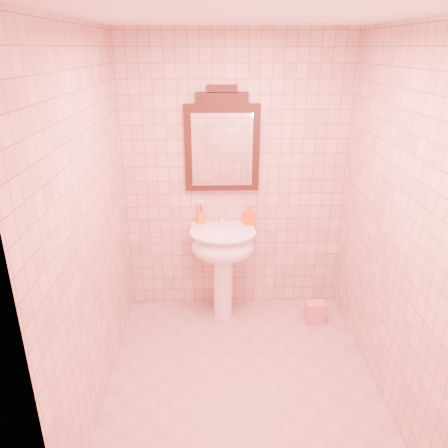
{
  "coord_description": "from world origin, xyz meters",
  "views": [
    {
      "loc": [
        -0.21,
        -2.62,
        2.34
      ],
      "look_at": [
        -0.12,
        0.55,
        1.06
      ],
      "focal_mm": 35.0,
      "sensor_mm": 36.0,
      "label": 1
    }
  ],
  "objects_px": {
    "toothbrush_cup": "(201,218)",
    "towel": "(315,312)",
    "soap_dispenser": "(249,215)",
    "pedestal_sink": "(223,252)",
    "mirror": "(222,144)"
  },
  "relations": [
    {
      "from": "toothbrush_cup",
      "to": "soap_dispenser",
      "type": "height_order",
      "value": "toothbrush_cup"
    },
    {
      "from": "mirror",
      "to": "toothbrush_cup",
      "type": "relative_size",
      "value": 4.54
    },
    {
      "from": "soap_dispenser",
      "to": "towel",
      "type": "bearing_deg",
      "value": -46.74
    },
    {
      "from": "pedestal_sink",
      "to": "towel",
      "type": "bearing_deg",
      "value": -9.34
    },
    {
      "from": "pedestal_sink",
      "to": "soap_dispenser",
      "type": "height_order",
      "value": "soap_dispenser"
    },
    {
      "from": "toothbrush_cup",
      "to": "towel",
      "type": "relative_size",
      "value": 0.95
    },
    {
      "from": "mirror",
      "to": "toothbrush_cup",
      "type": "height_order",
      "value": "mirror"
    },
    {
      "from": "soap_dispenser",
      "to": "towel",
      "type": "relative_size",
      "value": 0.89
    },
    {
      "from": "pedestal_sink",
      "to": "towel",
      "type": "distance_m",
      "value": 1.01
    },
    {
      "from": "towel",
      "to": "toothbrush_cup",
      "type": "bearing_deg",
      "value": 162.76
    },
    {
      "from": "soap_dispenser",
      "to": "towel",
      "type": "xyz_separation_m",
      "value": [
        0.6,
        -0.28,
        -0.85
      ]
    },
    {
      "from": "toothbrush_cup",
      "to": "towel",
      "type": "height_order",
      "value": "toothbrush_cup"
    },
    {
      "from": "towel",
      "to": "soap_dispenser",
      "type": "bearing_deg",
      "value": 155.05
    },
    {
      "from": "pedestal_sink",
      "to": "soap_dispenser",
      "type": "xyz_separation_m",
      "value": [
        0.23,
        0.14,
        0.29
      ]
    },
    {
      "from": "mirror",
      "to": "pedestal_sink",
      "type": "bearing_deg",
      "value": -90.0
    }
  ]
}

